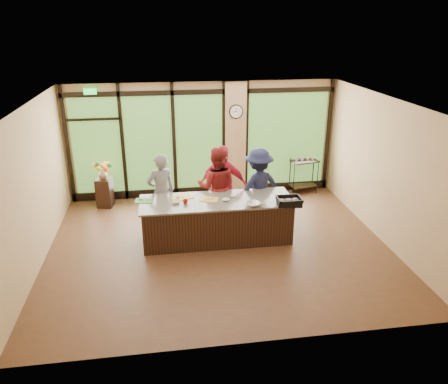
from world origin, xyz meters
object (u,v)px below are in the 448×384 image
object	(u,v)px
cook_right	(258,187)
bar_cart	(304,171)
flower_stand	(105,193)
cook_left	(161,192)
roasting_pan	(289,203)
island_base	(217,221)

from	to	relation	value
cook_right	bar_cart	xyz separation A→B (m)	(1.68, 1.76, -0.30)
flower_stand	bar_cart	distance (m)	5.29
flower_stand	cook_left	bearing A→B (deg)	-35.21
cook_left	roasting_pan	size ratio (longest dim) A/B	3.67
island_base	cook_left	bearing A→B (deg)	147.95
flower_stand	bar_cart	size ratio (longest dim) A/B	0.74
cook_right	flower_stand	world-z (taller)	cook_right
bar_cart	roasting_pan	bearing A→B (deg)	-125.03
cook_right	flower_stand	distance (m)	3.95
flower_stand	island_base	bearing A→B (deg)	-29.49
cook_left	cook_right	distance (m)	2.18
flower_stand	bar_cart	world-z (taller)	bar_cart
cook_left	roasting_pan	world-z (taller)	cook_left
island_base	roasting_pan	distance (m)	1.59
cook_right	island_base	bearing A→B (deg)	13.27
cook_right	flower_stand	xyz separation A→B (m)	(-3.60, 1.52, -0.53)
island_base	cook_right	world-z (taller)	cook_right
cook_right	roasting_pan	bearing A→B (deg)	88.14
cook_left	bar_cart	world-z (taller)	cook_left
island_base	roasting_pan	world-z (taller)	roasting_pan
cook_right	flower_stand	bearing A→B (deg)	-43.12
island_base	bar_cart	xyz separation A→B (m)	(2.72, 2.45, 0.15)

